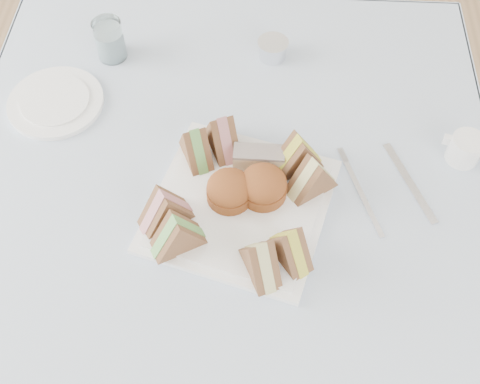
# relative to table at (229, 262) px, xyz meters

# --- Properties ---
(floor) EXTENTS (4.00, 4.00, 0.00)m
(floor) POSITION_rel_table_xyz_m (0.00, 0.00, -0.37)
(floor) COLOR #9E7751
(floor) RESTS_ON ground
(table) EXTENTS (0.90, 0.90, 0.74)m
(table) POSITION_rel_table_xyz_m (0.00, 0.00, 0.00)
(table) COLOR brown
(table) RESTS_ON floor
(tablecloth) EXTENTS (1.02, 1.02, 0.01)m
(tablecloth) POSITION_rel_table_xyz_m (0.00, 0.00, 0.37)
(tablecloth) COLOR #AFC4E6
(tablecloth) RESTS_ON table
(serving_plate) EXTENTS (0.37, 0.37, 0.01)m
(serving_plate) POSITION_rel_table_xyz_m (0.03, -0.08, 0.38)
(serving_plate) COLOR white
(serving_plate) RESTS_ON tablecloth
(sandwich_fl_a) EXTENTS (0.10, 0.09, 0.09)m
(sandwich_fl_a) POSITION_rel_table_xyz_m (-0.10, -0.12, 0.43)
(sandwich_fl_a) COLOR brown
(sandwich_fl_a) RESTS_ON serving_plate
(sandwich_fl_b) EXTENTS (0.10, 0.08, 0.08)m
(sandwich_fl_b) POSITION_rel_table_xyz_m (-0.07, -0.17, 0.43)
(sandwich_fl_b) COLOR brown
(sandwich_fl_b) RESTS_ON serving_plate
(sandwich_fr_a) EXTENTS (0.09, 0.10, 0.08)m
(sandwich_fr_a) POSITION_rel_table_xyz_m (0.12, -0.18, 0.43)
(sandwich_fr_a) COLOR brown
(sandwich_fr_a) RESTS_ON serving_plate
(sandwich_fr_b) EXTENTS (0.08, 0.10, 0.08)m
(sandwich_fr_b) POSITION_rel_table_xyz_m (0.07, -0.21, 0.43)
(sandwich_fr_b) COLOR brown
(sandwich_fr_b) RESTS_ON serving_plate
(sandwich_bl_a) EXTENTS (0.08, 0.10, 0.08)m
(sandwich_bl_a) POSITION_rel_table_xyz_m (-0.06, 0.02, 0.43)
(sandwich_bl_a) COLOR brown
(sandwich_bl_a) RESTS_ON serving_plate
(sandwich_bl_b) EXTENTS (0.08, 0.11, 0.09)m
(sandwich_bl_b) POSITION_rel_table_xyz_m (-0.01, 0.05, 0.43)
(sandwich_bl_b) COLOR brown
(sandwich_bl_b) RESTS_ON serving_plate
(sandwich_br_a) EXTENTS (0.10, 0.09, 0.08)m
(sandwich_br_a) POSITION_rel_table_xyz_m (0.16, -0.04, 0.43)
(sandwich_br_a) COLOR brown
(sandwich_br_a) RESTS_ON serving_plate
(sandwich_br_b) EXTENTS (0.11, 0.08, 0.09)m
(sandwich_br_b) POSITION_rel_table_xyz_m (0.13, 0.01, 0.43)
(sandwich_br_b) COLOR brown
(sandwich_br_b) RESTS_ON serving_plate
(scone_left) EXTENTS (0.10, 0.10, 0.06)m
(scone_left) POSITION_rel_table_xyz_m (0.01, -0.07, 0.42)
(scone_left) COLOR brown
(scone_left) RESTS_ON serving_plate
(scone_right) EXTENTS (0.09, 0.09, 0.06)m
(scone_right) POSITION_rel_table_xyz_m (0.07, -0.06, 0.42)
(scone_right) COLOR brown
(scone_right) RESTS_ON serving_plate
(pastry_slice) EXTENTS (0.09, 0.04, 0.04)m
(pastry_slice) POSITION_rel_table_xyz_m (0.06, 0.01, 0.41)
(pastry_slice) COLOR beige
(pastry_slice) RESTS_ON serving_plate
(side_plate) EXTENTS (0.22, 0.22, 0.01)m
(side_plate) POSITION_rel_table_xyz_m (-0.36, 0.15, 0.38)
(side_plate) COLOR white
(side_plate) RESTS_ON tablecloth
(water_glass) EXTENTS (0.08, 0.08, 0.09)m
(water_glass) POSITION_rel_table_xyz_m (-0.26, 0.29, 0.42)
(water_glass) COLOR white
(water_glass) RESTS_ON tablecloth
(tea_strainer) EXTENTS (0.09, 0.09, 0.04)m
(tea_strainer) POSITION_rel_table_xyz_m (0.08, 0.31, 0.39)
(tea_strainer) COLOR silver
(tea_strainer) RESTS_ON tablecloth
(knife) EXTENTS (0.09, 0.18, 0.00)m
(knife) POSITION_rel_table_xyz_m (0.34, -0.01, 0.38)
(knife) COLOR silver
(knife) RESTS_ON tablecloth
(fork) EXTENTS (0.07, 0.16, 0.00)m
(fork) POSITION_rel_table_xyz_m (0.25, -0.05, 0.38)
(fork) COLOR silver
(fork) RESTS_ON tablecloth
(creamer_jug) EXTENTS (0.08, 0.08, 0.06)m
(creamer_jug) POSITION_rel_table_xyz_m (0.45, 0.06, 0.40)
(creamer_jug) COLOR white
(creamer_jug) RESTS_ON tablecloth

